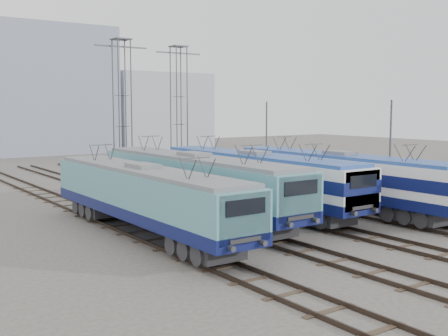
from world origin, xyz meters
TOP-DOWN VIEW (x-y plane):
  - ground at (0.00, 0.00)m, footprint 160.00×160.00m
  - platform at (10.20, 8.00)m, footprint 4.00×70.00m
  - locomotive_far_left at (-6.75, 4.85)m, footprint 2.72×17.18m
  - locomotive_center_left at (-2.25, 7.16)m, footprint 2.89×18.25m
  - locomotive_center_right at (2.25, 7.24)m, footprint 2.81×17.75m
  - locomotive_far_right at (6.75, 4.27)m, footprint 2.78×17.58m
  - catenary_tower_west at (0.00, 22.00)m, footprint 4.50×1.20m
  - catenary_tower_east at (6.50, 24.00)m, footprint 4.50×1.20m
  - mast_front at (8.60, 2.00)m, footprint 0.12×0.12m
  - mast_mid at (8.60, 14.00)m, footprint 0.12×0.12m
  - mast_rear at (8.60, 26.00)m, footprint 0.12×0.12m
  - safety_cone at (10.36, 0.05)m, footprint 0.31×0.31m
  - building_center at (4.00, 62.00)m, footprint 22.00×14.00m
  - building_east at (24.00, 62.00)m, footprint 16.00×12.00m

SIDE VIEW (x-z plane):
  - ground at x=0.00m, z-range 0.00..0.00m
  - platform at x=10.20m, z-range 0.00..0.30m
  - safety_cone at x=10.36m, z-range 0.30..0.79m
  - locomotive_far_left at x=-6.75m, z-range 0.53..3.77m
  - locomotive_far_right at x=6.75m, z-range 0.60..3.90m
  - locomotive_center_right at x=2.25m, z-range 0.60..3.94m
  - locomotive_center_left at x=-2.25m, z-range 0.55..3.99m
  - mast_front at x=8.60m, z-range 0.00..7.00m
  - mast_mid at x=8.60m, z-range 0.00..7.00m
  - mast_rear at x=8.60m, z-range 0.00..7.00m
  - building_east at x=24.00m, z-range 0.00..12.00m
  - catenary_tower_west at x=0.00m, z-range 0.64..12.64m
  - catenary_tower_east at x=6.50m, z-range 0.64..12.64m
  - building_center at x=4.00m, z-range 0.00..18.00m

